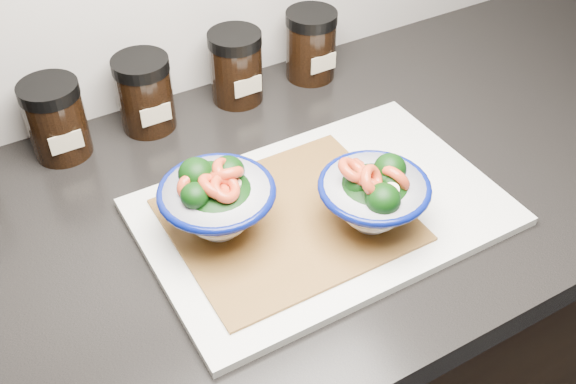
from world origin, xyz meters
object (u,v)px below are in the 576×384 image
bowl_left (217,199)px  spice_jar_e (311,45)px  spice_jar_b (56,120)px  spice_jar_c (145,94)px  cutting_board (322,212)px  spice_jar_d (236,67)px  bowl_right (374,195)px

bowl_left → spice_jar_e: size_ratio=1.25×
spice_jar_b → spice_jar_c: bearing=0.0°
spice_jar_b → spice_jar_e: size_ratio=1.00×
spice_jar_c → cutting_board: bearing=-67.9°
cutting_board → spice_jar_c: 0.32m
spice_jar_b → spice_jar_d: same height
spice_jar_c → spice_jar_b: bearing=180.0°
cutting_board → bowl_left: size_ratio=3.19×
bowl_right → spice_jar_c: size_ratio=1.20×
bowl_left → spice_jar_d: 0.31m
bowl_left → bowl_right: bowl_right is taller
cutting_board → bowl_right: bearing=-55.3°
cutting_board → bowl_right: bowl_right is taller
spice_jar_d → cutting_board: bearing=-95.3°
bowl_left → spice_jar_e: (0.29, 0.26, -0.01)m
cutting_board → spice_jar_e: (0.16, 0.30, 0.05)m
spice_jar_d → spice_jar_e: same height
spice_jar_d → spice_jar_e: 0.13m
cutting_board → spice_jar_d: spice_jar_d is taller
bowl_left → spice_jar_d: size_ratio=1.25×
cutting_board → spice_jar_c: (-0.12, 0.30, 0.05)m
bowl_right → spice_jar_e: (0.12, 0.35, -0.00)m
spice_jar_b → spice_jar_e: bearing=0.0°
spice_jar_e → bowl_left: bearing=-137.9°
bowl_right → spice_jar_e: size_ratio=1.20×
cutting_board → spice_jar_b: bearing=130.2°
spice_jar_b → cutting_board: bearing=-49.8°
cutting_board → spice_jar_e: size_ratio=3.98×
bowl_right → spice_jar_d: (-0.01, 0.35, -0.00)m
spice_jar_b → spice_jar_e: same height
bowl_left → spice_jar_e: bearing=42.1°
cutting_board → bowl_right: (0.04, -0.05, 0.05)m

